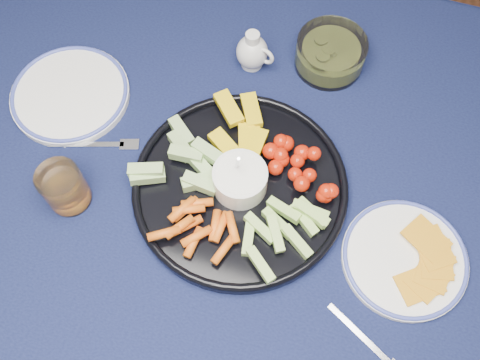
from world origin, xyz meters
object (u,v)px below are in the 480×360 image
(dining_table, at_px, (206,182))
(crudite_platter, at_px, (238,185))
(cheese_plate, at_px, (405,258))
(pickle_bowl, at_px, (330,54))
(side_plate_extra, at_px, (70,94))
(juice_tumbler, at_px, (65,189))
(creamer_pitcher, at_px, (253,52))

(dining_table, relative_size, crudite_platter, 4.39)
(dining_table, distance_m, crudite_platter, 0.14)
(crudite_platter, distance_m, cheese_plate, 0.31)
(pickle_bowl, bearing_deg, cheese_plate, -58.87)
(side_plate_extra, bearing_deg, dining_table, -10.85)
(dining_table, height_order, cheese_plate, cheese_plate)
(juice_tumbler, bearing_deg, crudite_platter, 20.91)
(pickle_bowl, xyz_separation_m, cheese_plate, (0.22, -0.36, -0.02))
(crudite_platter, distance_m, juice_tumbler, 0.30)
(cheese_plate, height_order, juice_tumbler, juice_tumbler)
(cheese_plate, bearing_deg, crudite_platter, 172.71)
(crudite_platter, distance_m, creamer_pitcher, 0.28)
(creamer_pitcher, bearing_deg, dining_table, -94.77)
(crudite_platter, bearing_deg, creamer_pitcher, 102.22)
(pickle_bowl, relative_size, juice_tumbler, 1.56)
(crudite_platter, xyz_separation_m, creamer_pitcher, (-0.06, 0.27, 0.02))
(crudite_platter, bearing_deg, cheese_plate, -7.29)
(pickle_bowl, height_order, juice_tumbler, juice_tumbler)
(dining_table, height_order, pickle_bowl, pickle_bowl)
(crudite_platter, xyz_separation_m, pickle_bowl, (0.09, 0.32, 0.01))
(cheese_plate, distance_m, side_plate_extra, 0.69)
(juice_tumbler, relative_size, side_plate_extra, 0.39)
(cheese_plate, bearing_deg, juice_tumbler, -173.42)
(crudite_platter, xyz_separation_m, juice_tumbler, (-0.28, -0.11, 0.02))
(cheese_plate, height_order, side_plate_extra, cheese_plate)
(crudite_platter, distance_m, pickle_bowl, 0.33)
(dining_table, xyz_separation_m, pickle_bowl, (0.17, 0.29, 0.12))
(dining_table, height_order, crudite_platter, crudite_platter)
(creamer_pitcher, bearing_deg, juice_tumbler, -119.80)
(side_plate_extra, bearing_deg, cheese_plate, -10.86)
(dining_table, bearing_deg, juice_tumbler, -144.58)
(dining_table, distance_m, cheese_plate, 0.40)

